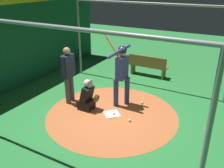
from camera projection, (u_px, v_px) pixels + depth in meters
The scene contains 12 objects.
ground_plane at pixel (112, 114), 6.96m from camera, with size 25.61×25.61×0.00m, color #287A38.
dirt_circle at pixel (112, 114), 6.96m from camera, with size 3.75×3.75×0.01m, color #B76033.
home_plate at pixel (112, 114), 6.96m from camera, with size 0.42×0.42×0.01m, color white.
batter at pixel (121, 70), 7.04m from camera, with size 0.68×0.49×2.19m.
catcher at pixel (88, 98), 7.10m from camera, with size 0.58×0.40×0.96m.
umpire at pixel (68, 72), 7.28m from camera, with size 0.22×0.49×1.77m.
back_wall at pixel (8, 45), 8.08m from camera, with size 0.23×9.61×3.09m.
cage_frame at pixel (112, 45), 6.15m from camera, with size 5.55×4.74×2.91m.
bench at pixel (148, 66), 9.55m from camera, with size 1.54×0.36×0.85m.
baseball_0 at pixel (142, 103), 7.52m from camera, with size 0.07×0.07×0.07m, color white.
baseball_1 at pixel (114, 113), 6.92m from camera, with size 0.07×0.07×0.07m, color white.
baseball_2 at pixel (130, 120), 6.58m from camera, with size 0.07×0.07×0.07m, color white.
Camera 1 is at (2.90, -5.30, 3.56)m, focal length 38.81 mm.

